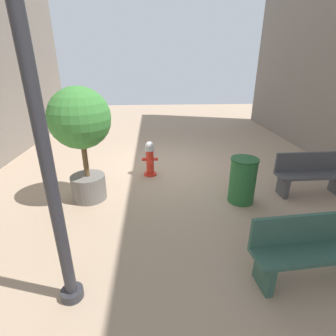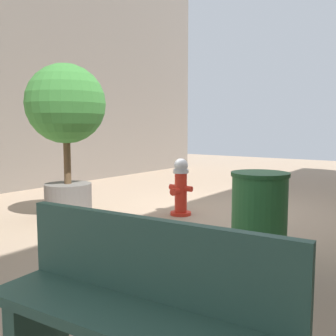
{
  "view_description": "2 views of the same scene",
  "coord_description": "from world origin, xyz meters",
  "px_view_note": "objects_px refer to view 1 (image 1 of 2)",
  "views": [
    {
      "loc": [
        0.41,
        6.76,
        2.8
      ],
      "look_at": [
        0.1,
        1.63,
        0.66
      ],
      "focal_mm": 27.24,
      "sensor_mm": 36.0,
      "label": 1
    },
    {
      "loc": [
        -2.9,
        5.56,
        1.43
      ],
      "look_at": [
        0.2,
        1.26,
        0.86
      ],
      "focal_mm": 40.71,
      "sensor_mm": 36.0,
      "label": 2
    }
  ],
  "objects_px": {
    "bench_far": "(311,248)",
    "bench_near": "(311,173)",
    "street_lamp": "(38,117)",
    "planter_tree": "(81,129)",
    "trash_bin": "(242,180)",
    "fire_hydrant": "(150,159)"
  },
  "relations": [
    {
      "from": "bench_far",
      "to": "bench_near",
      "type": "bearing_deg",
      "value": -120.76
    },
    {
      "from": "street_lamp",
      "to": "planter_tree",
      "type": "bearing_deg",
      "value": -82.42
    },
    {
      "from": "street_lamp",
      "to": "trash_bin",
      "type": "relative_size",
      "value": 3.79
    },
    {
      "from": "fire_hydrant",
      "to": "planter_tree",
      "type": "distance_m",
      "value": 2.11
    },
    {
      "from": "fire_hydrant",
      "to": "planter_tree",
      "type": "height_order",
      "value": "planter_tree"
    },
    {
      "from": "planter_tree",
      "to": "fire_hydrant",
      "type": "bearing_deg",
      "value": -138.12
    },
    {
      "from": "fire_hydrant",
      "to": "planter_tree",
      "type": "relative_size",
      "value": 0.39
    },
    {
      "from": "fire_hydrant",
      "to": "planter_tree",
      "type": "bearing_deg",
      "value": 41.88
    },
    {
      "from": "bench_near",
      "to": "street_lamp",
      "type": "xyz_separation_m",
      "value": [
        4.6,
        2.56,
        1.83
      ]
    },
    {
      "from": "bench_far",
      "to": "street_lamp",
      "type": "xyz_separation_m",
      "value": [
        3.16,
        0.15,
        1.83
      ]
    },
    {
      "from": "bench_far",
      "to": "planter_tree",
      "type": "bearing_deg",
      "value": -35.07
    },
    {
      "from": "bench_far",
      "to": "street_lamp",
      "type": "distance_m",
      "value": 3.66
    },
    {
      "from": "bench_far",
      "to": "street_lamp",
      "type": "height_order",
      "value": "street_lamp"
    },
    {
      "from": "fire_hydrant",
      "to": "bench_far",
      "type": "xyz_separation_m",
      "value": [
        -2.18,
        3.66,
        0.03
      ]
    },
    {
      "from": "bench_near",
      "to": "street_lamp",
      "type": "bearing_deg",
      "value": 29.11
    },
    {
      "from": "planter_tree",
      "to": "trash_bin",
      "type": "distance_m",
      "value": 3.48
    },
    {
      "from": "bench_near",
      "to": "trash_bin",
      "type": "xyz_separation_m",
      "value": [
        1.65,
        0.27,
        0.0
      ]
    },
    {
      "from": "fire_hydrant",
      "to": "bench_near",
      "type": "bearing_deg",
      "value": 161.03
    },
    {
      "from": "bench_far",
      "to": "trash_bin",
      "type": "relative_size",
      "value": 1.73
    },
    {
      "from": "bench_near",
      "to": "planter_tree",
      "type": "distance_m",
      "value": 5.07
    },
    {
      "from": "street_lamp",
      "to": "trash_bin",
      "type": "bearing_deg",
      "value": -142.09
    },
    {
      "from": "fire_hydrant",
      "to": "bench_far",
      "type": "height_order",
      "value": "bench_far"
    }
  ]
}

